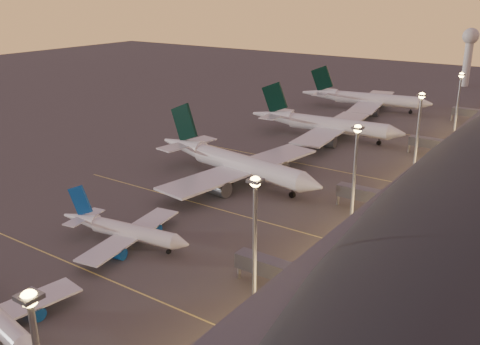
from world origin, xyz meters
name	(u,v)px	position (x,y,z in m)	size (l,w,h in m)	color
ground	(108,261)	(0.00, 0.00, 0.00)	(700.00, 700.00, 0.00)	#44423F
airliner_narrow_north	(124,230)	(-3.40, 7.85, 3.08)	(33.38, 30.12, 11.93)	silver
airliner_wide_near	(234,163)	(-7.52, 55.79, 5.13)	(62.24, 57.27, 19.93)	silver
airliner_wide_mid	(325,124)	(-6.61, 113.23, 4.99)	(60.60, 55.38, 19.38)	silver
airliner_wide_far	(365,99)	(-12.96, 168.00, 4.94)	(59.86, 55.20, 19.20)	silver
light_masts	(395,137)	(36.00, 65.00, 17.55)	(2.20, 217.20, 25.90)	gray
radar_tower	(469,47)	(10.00, 260.00, 21.87)	(9.00, 9.00, 32.50)	silver
lane_markings	(223,201)	(0.00, 40.00, 0.01)	(90.00, 180.36, 0.00)	#D8C659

